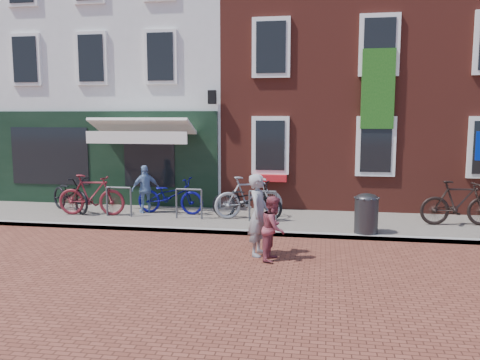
% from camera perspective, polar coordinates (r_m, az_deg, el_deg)
% --- Properties ---
extents(ground, '(80.00, 80.00, 0.00)m').
position_cam_1_polar(ground, '(12.07, -0.48, -6.34)').
color(ground, brown).
extents(sidewalk, '(24.00, 3.00, 0.10)m').
position_cam_1_polar(sidewalk, '(13.38, 4.90, -4.77)').
color(sidewalk, slate).
rests_on(sidewalk, ground).
extents(building_stucco, '(8.00, 8.00, 9.00)m').
position_cam_1_polar(building_stucco, '(19.90, -11.40, 11.98)').
color(building_stucco, silver).
rests_on(building_stucco, ground).
extents(building_brick_mid, '(6.00, 8.00, 10.00)m').
position_cam_1_polar(building_brick_mid, '(18.66, 9.70, 13.88)').
color(building_brick_mid, maroon).
rests_on(building_brick_mid, ground).
extents(litter_bin, '(0.55, 0.55, 1.01)m').
position_cam_1_polar(litter_bin, '(12.09, 14.32, -3.52)').
color(litter_bin, '#2F2F31').
rests_on(litter_bin, sidewalk).
extents(woman, '(0.47, 0.66, 1.69)m').
position_cam_1_polar(woman, '(10.21, 2.14, -4.02)').
color(woman, gray).
rests_on(woman, ground).
extents(boy, '(0.58, 0.69, 1.29)m').
position_cam_1_polar(boy, '(9.92, 3.88, -5.54)').
color(boy, brown).
rests_on(boy, ground).
extents(cafe_person, '(0.84, 0.76, 1.37)m').
position_cam_1_polar(cafe_person, '(14.42, -10.80, -1.02)').
color(cafe_person, '#6C8AB3').
rests_on(cafe_person, sidewalk).
extents(bicycle_0, '(2.01, 1.66, 1.03)m').
position_cam_1_polar(bicycle_0, '(15.16, -18.92, -1.53)').
color(bicycle_0, black).
rests_on(bicycle_0, sidewalk).
extents(bicycle_1, '(1.94, 0.68, 1.14)m').
position_cam_1_polar(bicycle_1, '(14.42, -16.71, -1.66)').
color(bicycle_1, maroon).
rests_on(bicycle_1, sidewalk).
extents(bicycle_2, '(2.00, 0.82, 1.03)m').
position_cam_1_polar(bicycle_2, '(14.20, -8.01, -1.79)').
color(bicycle_2, '#09085B').
rests_on(bicycle_2, sidewalk).
extents(bicycle_3, '(1.96, 1.23, 1.14)m').
position_cam_1_polar(bicycle_3, '(13.44, 1.03, -1.99)').
color(bicycle_3, gray).
rests_on(bicycle_3, sidewalk).
extents(bicycle_4, '(2.03, 0.94, 1.03)m').
position_cam_1_polar(bicycle_4, '(13.32, 0.79, -2.33)').
color(bicycle_4, black).
rests_on(bicycle_4, sidewalk).
extents(bicycle_5, '(1.95, 0.73, 1.14)m').
position_cam_1_polar(bicycle_5, '(13.70, 23.82, -2.45)').
color(bicycle_5, black).
rests_on(bicycle_5, sidewalk).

